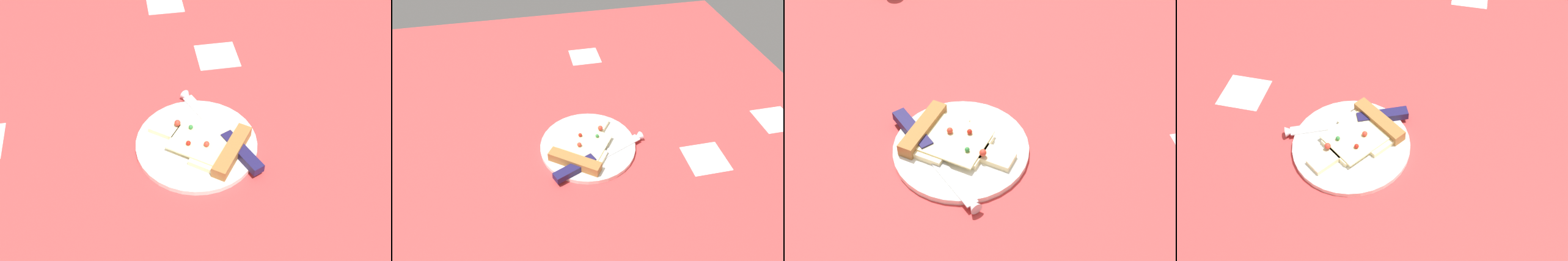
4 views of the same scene
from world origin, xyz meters
TOP-DOWN VIEW (x-y plane):
  - ground_plane at (0.01, -0.01)cm, footprint 142.05×142.05cm
  - plate at (7.37, -0.64)cm, footprint 22.17×22.17cm
  - pizza_slice at (5.84, -2.74)cm, footprint 16.57×18.65cm
  - knife at (7.13, -6.19)cm, footprint 22.85×11.49cm

SIDE VIEW (x-z plane):
  - ground_plane at x=0.01cm, z-range -3.00..0.00cm
  - plate at x=7.37cm, z-range 0.00..1.04cm
  - knife at x=7.13cm, z-range 0.42..2.87cm
  - pizza_slice at x=5.84cm, z-range 0.59..3.06cm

